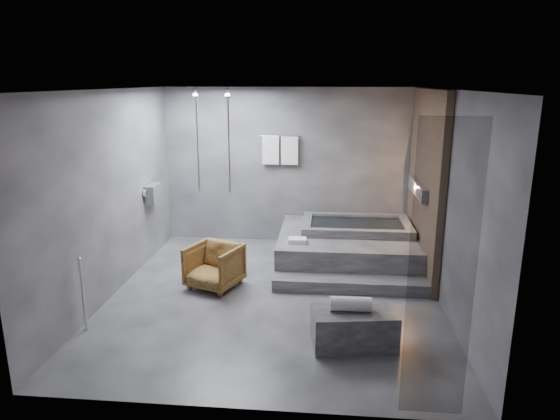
# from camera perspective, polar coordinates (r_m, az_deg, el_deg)

# --- Properties ---
(room) EXTENTS (5.00, 5.04, 2.82)m
(room) POSITION_cam_1_polar(r_m,az_deg,el_deg) (6.75, 2.88, 4.53)
(room) COLOR #313134
(room) RESTS_ON ground
(tub_deck) EXTENTS (2.20, 2.00, 0.50)m
(tub_deck) POSITION_cam_1_polar(r_m,az_deg,el_deg) (8.30, 7.67, -4.23)
(tub_deck) COLOR #373739
(tub_deck) RESTS_ON ground
(tub_step) EXTENTS (2.20, 0.36, 0.18)m
(tub_step) POSITION_cam_1_polar(r_m,az_deg,el_deg) (7.25, 7.96, -8.43)
(tub_step) COLOR #373739
(tub_step) RESTS_ON ground
(concrete_bench) EXTENTS (1.00, 0.64, 0.42)m
(concrete_bench) POSITION_cam_1_polar(r_m,az_deg,el_deg) (5.83, 8.43, -13.16)
(concrete_bench) COLOR #323234
(concrete_bench) RESTS_ON ground
(driftwood_chair) EXTENTS (0.88, 0.89, 0.63)m
(driftwood_chair) POSITION_cam_1_polar(r_m,az_deg,el_deg) (7.29, -7.53, -6.37)
(driftwood_chair) COLOR #452B11
(driftwood_chair) RESTS_ON ground
(rolled_towel) EXTENTS (0.46, 0.18, 0.16)m
(rolled_towel) POSITION_cam_1_polar(r_m,az_deg,el_deg) (5.69, 8.08, -10.58)
(rolled_towel) COLOR white
(rolled_towel) RESTS_ON concrete_bench
(deck_towel) EXTENTS (0.28, 0.21, 0.07)m
(deck_towel) POSITION_cam_1_polar(r_m,az_deg,el_deg) (7.65, 2.00, -3.50)
(deck_towel) COLOR silver
(deck_towel) RESTS_ON tub_deck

